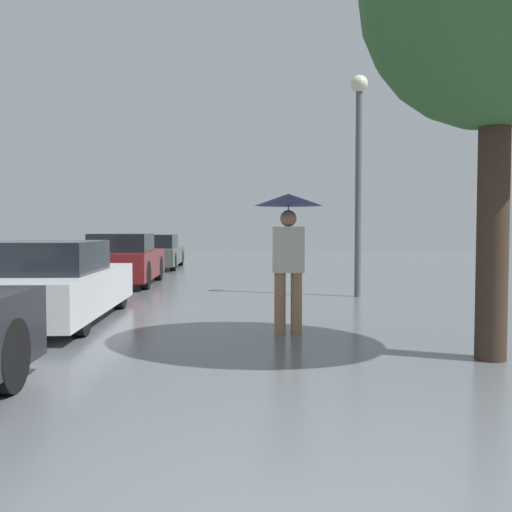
{
  "coord_description": "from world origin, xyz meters",
  "views": [
    {
      "loc": [
        -0.48,
        -2.26,
        1.45
      ],
      "look_at": [
        -0.17,
        5.52,
        1.07
      ],
      "focal_mm": 40.0,
      "sensor_mm": 36.0,
      "label": 1
    }
  ],
  "objects_px": {
    "parked_car_second": "(49,284)",
    "street_lamp": "(359,155)",
    "parked_car_third": "(123,260)",
    "pedestrian": "(288,230)",
    "parked_car_farthest": "(155,252)"
  },
  "relations": [
    {
      "from": "parked_car_second",
      "to": "street_lamp",
      "type": "height_order",
      "value": "street_lamp"
    },
    {
      "from": "parked_car_second",
      "to": "parked_car_third",
      "type": "height_order",
      "value": "parked_car_third"
    },
    {
      "from": "parked_car_third",
      "to": "street_lamp",
      "type": "height_order",
      "value": "street_lamp"
    },
    {
      "from": "pedestrian",
      "to": "parked_car_farthest",
      "type": "relative_size",
      "value": 0.42
    },
    {
      "from": "parked_car_second",
      "to": "street_lamp",
      "type": "relative_size",
      "value": 0.92
    },
    {
      "from": "parked_car_third",
      "to": "pedestrian",
      "type": "bearing_deg",
      "value": -62.76
    },
    {
      "from": "parked_car_third",
      "to": "street_lamp",
      "type": "relative_size",
      "value": 0.82
    },
    {
      "from": "street_lamp",
      "to": "parked_car_second",
      "type": "bearing_deg",
      "value": -151.42
    },
    {
      "from": "pedestrian",
      "to": "parked_car_third",
      "type": "relative_size",
      "value": 0.5
    },
    {
      "from": "street_lamp",
      "to": "parked_car_farthest",
      "type": "bearing_deg",
      "value": 121.57
    },
    {
      "from": "parked_car_farthest",
      "to": "parked_car_third",
      "type": "bearing_deg",
      "value": -89.84
    },
    {
      "from": "parked_car_farthest",
      "to": "street_lamp",
      "type": "xyz_separation_m",
      "value": [
        5.48,
        -8.91,
        2.42
      ]
    },
    {
      "from": "pedestrian",
      "to": "parked_car_second",
      "type": "xyz_separation_m",
      "value": [
        -3.61,
        1.16,
        -0.85
      ]
    },
    {
      "from": "pedestrian",
      "to": "parked_car_third",
      "type": "xyz_separation_m",
      "value": [
        -3.58,
        6.95,
        -0.81
      ]
    },
    {
      "from": "parked_car_second",
      "to": "parked_car_farthest",
      "type": "xyz_separation_m",
      "value": [
        0.02,
        11.9,
        -0.01
      ]
    }
  ]
}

